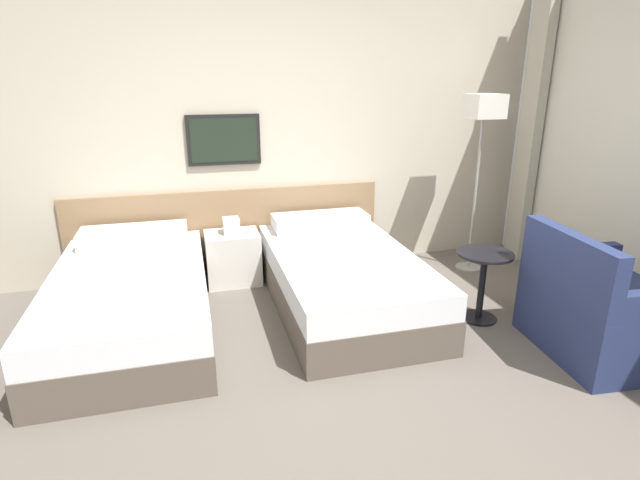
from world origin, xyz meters
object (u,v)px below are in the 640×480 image
(bed_near_door, at_px, (131,300))
(nightstand, at_px, (233,257))
(bed_near_window, at_px, (343,278))
(armchair, at_px, (603,313))
(side_table, at_px, (483,273))
(floor_lamp, at_px, (483,120))

(bed_near_door, relative_size, nightstand, 3.15)
(bed_near_window, bearing_deg, armchair, -37.90)
(bed_near_door, relative_size, bed_near_window, 1.00)
(bed_near_door, distance_m, armchair, 3.29)
(bed_near_window, bearing_deg, side_table, -28.46)
(bed_near_door, height_order, floor_lamp, floor_lamp)
(bed_near_window, height_order, side_table, bed_near_window)
(side_table, bearing_deg, bed_near_door, 168.69)
(bed_near_window, relative_size, nightstand, 3.15)
(side_table, xyz_separation_m, armchair, (0.52, -0.63, -0.10))
(floor_lamp, distance_m, armchair, 1.96)
(nightstand, xyz_separation_m, side_table, (1.76, -1.22, 0.14))
(bed_near_door, xyz_separation_m, bed_near_window, (1.62, 0.00, 0.00))
(nightstand, relative_size, side_table, 1.11)
(floor_lamp, bearing_deg, nightstand, 173.42)
(armchair, bearing_deg, bed_near_door, 74.69)
(bed_near_window, xyz_separation_m, armchair, (1.47, -1.14, 0.05))
(bed_near_door, bearing_deg, floor_lamp, 8.42)
(bed_near_door, xyz_separation_m, floor_lamp, (3.05, 0.45, 1.18))
(bed_near_window, xyz_separation_m, floor_lamp, (1.43, 0.45, 1.18))
(floor_lamp, height_order, side_table, floor_lamp)
(side_table, distance_m, armchair, 0.82)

